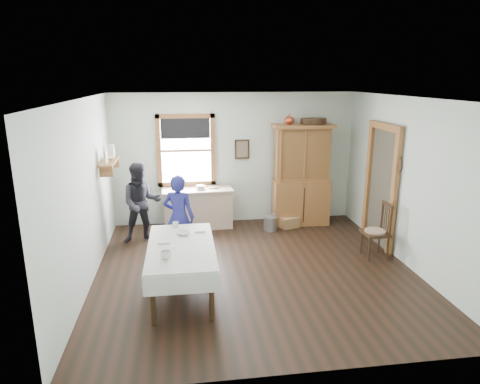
% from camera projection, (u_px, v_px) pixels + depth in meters
% --- Properties ---
extents(room, '(5.01, 5.01, 2.70)m').
position_uv_depth(room, '(256.00, 189.00, 6.50)').
color(room, black).
rests_on(room, ground).
extents(window, '(1.18, 0.07, 1.48)m').
position_uv_depth(window, '(186.00, 147.00, 8.65)').
color(window, white).
rests_on(window, room).
extents(doorway, '(0.09, 1.14, 2.22)m').
position_uv_depth(doorway, '(382.00, 182.00, 7.69)').
color(doorway, '#423B2F').
rests_on(doorway, room).
extents(wall_shelf, '(0.24, 1.00, 0.44)m').
position_uv_depth(wall_shelf, '(109.00, 160.00, 7.59)').
color(wall_shelf, '#9A622F').
rests_on(wall_shelf, room).
extents(framed_picture, '(0.30, 0.04, 0.40)m').
position_uv_depth(framed_picture, '(242.00, 149.00, 8.82)').
color(framed_picture, '#322111').
rests_on(framed_picture, room).
extents(rug_beater, '(0.01, 0.27, 0.27)m').
position_uv_depth(rug_beater, '(399.00, 157.00, 7.02)').
color(rug_beater, black).
rests_on(rug_beater, room).
extents(work_counter, '(1.44, 0.60, 0.81)m').
position_uv_depth(work_counter, '(198.00, 208.00, 8.71)').
color(work_counter, '#CCAF8E').
rests_on(work_counter, room).
extents(china_hutch, '(1.25, 0.64, 2.08)m').
position_uv_depth(china_hutch, '(301.00, 175.00, 8.82)').
color(china_hutch, '#9A622F').
rests_on(china_hutch, room).
extents(dining_table, '(0.96, 1.81, 0.72)m').
position_uv_depth(dining_table, '(182.00, 269.00, 6.05)').
color(dining_table, silver).
rests_on(dining_table, room).
extents(spindle_chair, '(0.45, 0.45, 0.96)m').
position_uv_depth(spindle_chair, '(376.00, 231.00, 7.23)').
color(spindle_chair, '#322111').
rests_on(spindle_chair, room).
extents(pail, '(0.32, 0.32, 0.28)m').
position_uv_depth(pail, '(270.00, 224.00, 8.60)').
color(pail, gray).
rests_on(pail, room).
extents(wicker_basket, '(0.43, 0.36, 0.22)m').
position_uv_depth(wicker_basket, '(289.00, 222.00, 8.78)').
color(wicker_basket, '#987245').
rests_on(wicker_basket, room).
extents(woman_blue, '(0.57, 0.46, 1.34)m').
position_uv_depth(woman_blue, '(179.00, 220.00, 7.17)').
color(woman_blue, navy).
rests_on(woman_blue, room).
extents(figure_dark, '(0.75, 0.62, 1.39)m').
position_uv_depth(figure_dark, '(142.00, 206.00, 7.88)').
color(figure_dark, black).
rests_on(figure_dark, room).
extents(table_cup_a, '(0.15, 0.15, 0.11)m').
position_uv_depth(table_cup_a, '(166.00, 255.00, 5.51)').
color(table_cup_a, silver).
rests_on(table_cup_a, dining_table).
extents(table_cup_b, '(0.12, 0.12, 0.09)m').
position_uv_depth(table_cup_b, '(176.00, 225.00, 6.66)').
color(table_cup_b, silver).
rests_on(table_cup_b, dining_table).
extents(table_bowl, '(0.27, 0.27, 0.05)m').
position_uv_depth(table_bowl, '(183.00, 233.00, 6.36)').
color(table_bowl, silver).
rests_on(table_bowl, dining_table).
extents(counter_book, '(0.18, 0.24, 0.02)m').
position_uv_depth(counter_book, '(208.00, 187.00, 8.71)').
color(counter_book, brown).
rests_on(counter_book, work_counter).
extents(counter_bowl, '(0.24, 0.24, 0.07)m').
position_uv_depth(counter_bowl, '(201.00, 187.00, 8.61)').
color(counter_bowl, silver).
rests_on(counter_bowl, work_counter).
extents(shelf_bowl, '(0.22, 0.22, 0.05)m').
position_uv_depth(shelf_bowl, '(109.00, 158.00, 7.60)').
color(shelf_bowl, silver).
rests_on(shelf_bowl, wall_shelf).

